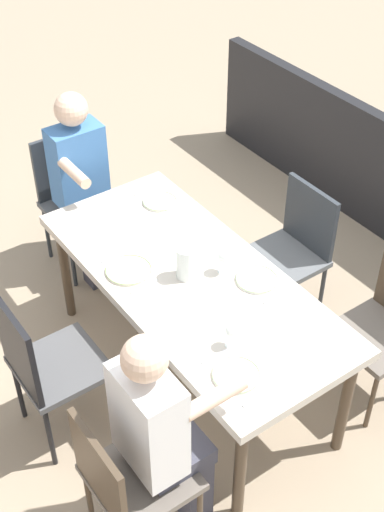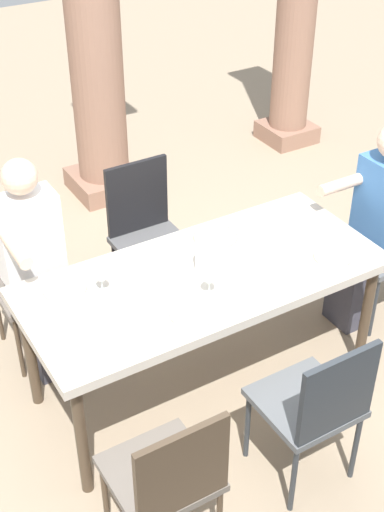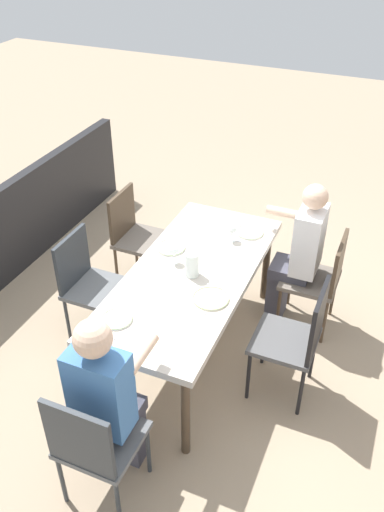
{
  "view_description": "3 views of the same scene",
  "coord_description": "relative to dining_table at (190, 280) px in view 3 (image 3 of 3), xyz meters",
  "views": [
    {
      "loc": [
        -2.28,
        1.61,
        3.24
      ],
      "look_at": [
        0.07,
        -0.06,
        0.84
      ],
      "focal_mm": 49.05,
      "sensor_mm": 36.0,
      "label": 1
    },
    {
      "loc": [
        -1.59,
        -2.56,
        2.99
      ],
      "look_at": [
        -0.04,
        0.05,
        0.87
      ],
      "focal_mm": 50.27,
      "sensor_mm": 36.0,
      "label": 2
    },
    {
      "loc": [
        2.9,
        1.25,
        3.13
      ],
      "look_at": [
        -0.04,
        -0.0,
        0.9
      ],
      "focal_mm": 37.88,
      "sensor_mm": 36.0,
      "label": 3
    }
  ],
  "objects": [
    {
      "name": "ground_plane",
      "position": [
        0.0,
        0.0,
        -0.71
      ],
      "size": [
        16.0,
        16.0,
        0.0
      ],
      "primitive_type": "plane",
      "color": "gray"
    },
    {
      "name": "dining_table",
      "position": [
        0.0,
        0.0,
        0.0
      ],
      "size": [
        1.92,
        0.85,
        0.78
      ],
      "color": "beige",
      "rests_on": "ground"
    },
    {
      "name": "chair_west_north",
      "position": [
        -0.69,
        0.84,
        -0.19
      ],
      "size": [
        0.44,
        0.44,
        0.88
      ],
      "color": "#6A6158",
      "rests_on": "ground"
    },
    {
      "name": "chair_west_south",
      "position": [
        -0.69,
        -0.84,
        -0.19
      ],
      "size": [
        0.44,
        0.44,
        0.89
      ],
      "color": "#6A6158",
      "rests_on": "ground"
    },
    {
      "name": "chair_mid_north",
      "position": [
        0.1,
        0.85,
        -0.15
      ],
      "size": [
        0.44,
        0.44,
        0.97
      ],
      "color": "#4F4F50",
      "rests_on": "ground"
    },
    {
      "name": "chair_mid_south",
      "position": [
        0.1,
        -0.85,
        -0.18
      ],
      "size": [
        0.44,
        0.44,
        0.91
      ],
      "color": "#5B5E61",
      "rests_on": "ground"
    },
    {
      "name": "chair_head_east",
      "position": [
        1.38,
        0.0,
        -0.17
      ],
      "size": [
        0.44,
        0.44,
        0.93
      ],
      "color": "#5B5E61",
      "rests_on": "ground"
    },
    {
      "name": "diner_woman_green",
      "position": [
        -0.69,
        0.65,
        -0.01
      ],
      "size": [
        0.35,
        0.49,
        1.31
      ],
      "color": "#3F3F4C",
      "rests_on": "ground"
    },
    {
      "name": "diner_man_white",
      "position": [
        1.2,
        0.0,
        0.01
      ],
      "size": [
        0.5,
        0.35,
        1.33
      ],
      "color": "#3F3F4C",
      "rests_on": "ground"
    },
    {
      "name": "plate_0",
      "position": [
        -0.68,
        0.23,
        0.08
      ],
      "size": [
        0.22,
        0.22,
        0.02
      ],
      "color": "white",
      "rests_on": "dining_table"
    },
    {
      "name": "wine_glass_0",
      "position": [
        -0.52,
        0.13,
        0.17
      ],
      "size": [
        0.07,
        0.07,
        0.14
      ],
      "color": "white",
      "rests_on": "dining_table"
    },
    {
      "name": "fork_0",
      "position": [
        -0.83,
        0.23,
        0.07
      ],
      "size": [
        0.02,
        0.17,
        0.01
      ],
      "primitive_type": "cube",
      "rotation": [
        0.0,
        0.0,
        0.04
      ],
      "color": "silver",
      "rests_on": "dining_table"
    },
    {
      "name": "spoon_0",
      "position": [
        -0.53,
        0.23,
        0.07
      ],
      "size": [
        0.02,
        0.17,
        0.01
      ],
      "primitive_type": "cube",
      "rotation": [
        0.0,
        0.0,
        -0.03
      ],
      "color": "silver",
      "rests_on": "dining_table"
    },
    {
      "name": "plate_1",
      "position": [
        -0.23,
        -0.26,
        0.08
      ],
      "size": [
        0.23,
        0.23,
        0.02
      ],
      "color": "white",
      "rests_on": "dining_table"
    },
    {
      "name": "wine_glass_1",
      "position": [
        -0.07,
        -0.16,
        0.18
      ],
      "size": [
        0.08,
        0.08,
        0.15
      ],
      "color": "white",
      "rests_on": "dining_table"
    },
    {
      "name": "fork_1",
      "position": [
        -0.38,
        -0.26,
        0.07
      ],
      "size": [
        0.02,
        0.17,
        0.01
      ],
      "primitive_type": "cube",
      "rotation": [
        0.0,
        0.0,
        0.04
      ],
      "color": "silver",
      "rests_on": "dining_table"
    },
    {
      "name": "spoon_1",
      "position": [
        -0.08,
        -0.26,
        0.07
      ],
      "size": [
        0.03,
        0.17,
        0.01
      ],
      "primitive_type": "cube",
      "rotation": [
        0.0,
        0.0,
        0.09
      ],
      "color": "silver",
      "rests_on": "dining_table"
    },
    {
      "name": "plate_2",
      "position": [
        0.23,
        0.25,
        0.08
      ],
      "size": [
        0.25,
        0.25,
        0.02
      ],
      "color": "silver",
      "rests_on": "dining_table"
    },
    {
      "name": "fork_2",
      "position": [
        0.08,
        0.25,
        0.07
      ],
      "size": [
        0.02,
        0.17,
        0.01
      ],
      "primitive_type": "cube",
      "rotation": [
        0.0,
        0.0,
        0.04
      ],
      "color": "silver",
      "rests_on": "dining_table"
    },
    {
      "name": "spoon_2",
      "position": [
        0.38,
        0.25,
        0.07
      ],
      "size": [
        0.02,
        0.17,
        0.01
      ],
      "primitive_type": "cube",
      "rotation": [
        0.0,
        0.0,
        0.02
      ],
      "color": "silver",
      "rests_on": "dining_table"
    },
    {
      "name": "plate_3",
      "position": [
        0.66,
        -0.24,
        0.08
      ],
      "size": [
        0.21,
        0.21,
        0.02
      ],
      "color": "white",
      "rests_on": "dining_table"
    },
    {
      "name": "fork_3",
      "position": [
        0.51,
        -0.24,
        0.07
      ],
      "size": [
        0.03,
        0.17,
        0.01
      ],
      "primitive_type": "cube",
      "rotation": [
        0.0,
        0.0,
        -0.09
      ],
      "color": "silver",
      "rests_on": "dining_table"
    },
    {
      "name": "spoon_3",
      "position": [
        0.81,
        -0.24,
        0.07
      ],
      "size": [
        0.03,
        0.17,
        0.01
      ],
      "primitive_type": "cube",
      "rotation": [
        0.0,
        0.0,
        -0.07
      ],
      "color": "silver",
      "rests_on": "dining_table"
    },
    {
      "name": "water_pitcher",
      "position": [
        0.02,
        0.02,
        0.15
      ],
      "size": [
        0.11,
        0.11,
        0.19
      ],
      "color": "white",
      "rests_on": "dining_table"
    }
  ]
}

